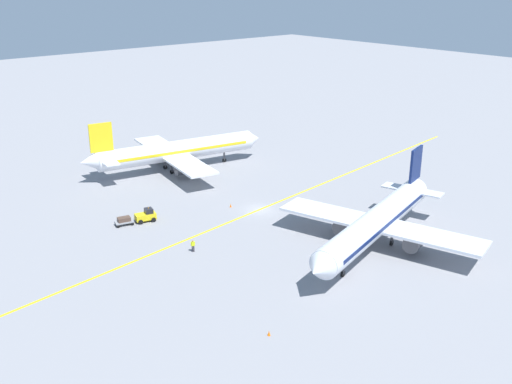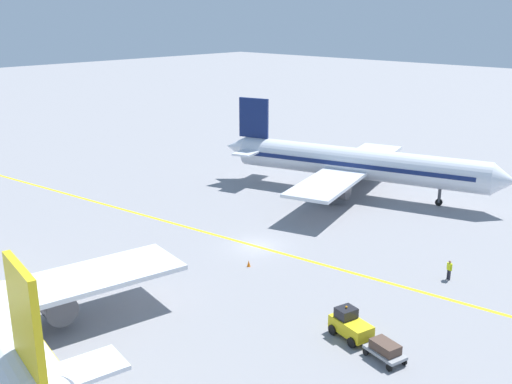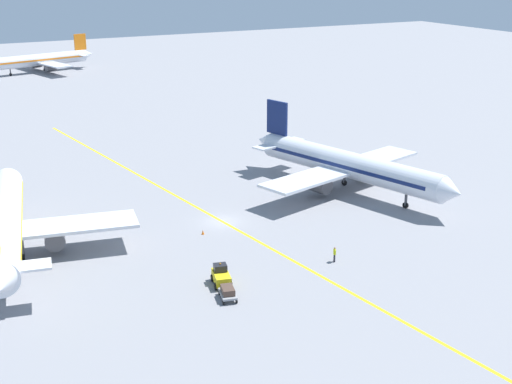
{
  "view_description": "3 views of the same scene",
  "coord_description": "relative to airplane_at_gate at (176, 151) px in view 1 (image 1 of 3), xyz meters",
  "views": [
    {
      "loc": [
        65.09,
        -56.7,
        34.63
      ],
      "look_at": [
        3.41,
        -3.6,
        4.76
      ],
      "focal_mm": 42.0,
      "sensor_mm": 36.0,
      "label": 1
    },
    {
      "loc": [
        -37.84,
        -35.59,
        20.99
      ],
      "look_at": [
        3.87,
        3.68,
        3.69
      ],
      "focal_mm": 42.0,
      "sensor_mm": 36.0,
      "label": 2
    },
    {
      "loc": [
        -34.37,
        -74.27,
        31.38
      ],
      "look_at": [
        4.84,
        0.34,
        2.99
      ],
      "focal_mm": 50.0,
      "sensor_mm": 36.0,
      "label": 3
    }
  ],
  "objects": [
    {
      "name": "baggage_cart_trailing",
      "position": [
        16.81,
        -20.22,
        -2.95
      ],
      "size": [
        1.99,
        2.86,
        1.24
      ],
      "color": "gray",
      "rests_on": "ground"
    },
    {
      "name": "apron_yellow_centreline",
      "position": [
        25.12,
        -1.33,
        -3.71
      ],
      "size": [
        14.96,
        119.16,
        0.01
      ],
      "primitive_type": "cube",
      "rotation": [
        0.0,
        0.0,
        0.12
      ],
      "color": "yellow",
      "rests_on": "ground"
    },
    {
      "name": "traffic_cone_mid_apron",
      "position": [
        21.33,
        -4.0,
        -3.43
      ],
      "size": [
        0.32,
        0.32,
        0.55
      ],
      "primitive_type": "cone",
      "color": "orange",
      "rests_on": "ground"
    },
    {
      "name": "ground_crew_worker",
      "position": [
        30.64,
        -17.71,
        -2.8
      ],
      "size": [
        0.34,
        0.55,
        1.68
      ],
      "color": "#23232D",
      "rests_on": "ground"
    },
    {
      "name": "traffic_cone_near_nose",
      "position": [
        51.66,
        -23.11,
        -3.43
      ],
      "size": [
        0.32,
        0.32,
        0.55
      ],
      "primitive_type": "cone",
      "color": "orange",
      "rests_on": "ground"
    },
    {
      "name": "airplane_adjacent_stand",
      "position": [
        45.44,
        1.73,
        0.0
      ],
      "size": [
        28.37,
        34.97,
        10.6
      ],
      "color": "silver",
      "rests_on": "ground"
    },
    {
      "name": "baggage_tug_white",
      "position": [
        17.62,
        -17.02,
        -2.81
      ],
      "size": [
        2.34,
        3.28,
        2.11
      ],
      "color": "gold",
      "rests_on": "ground"
    },
    {
      "name": "ground_plane",
      "position": [
        25.12,
        -1.33,
        -3.71
      ],
      "size": [
        400.0,
        400.0,
        0.0
      ],
      "primitive_type": "plane",
      "color": "gray"
    },
    {
      "name": "airplane_at_gate",
      "position": [
        0.0,
        0.0,
        0.0
      ],
      "size": [
        28.48,
        35.38,
        10.6
      ],
      "color": "silver",
      "rests_on": "ground"
    }
  ]
}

